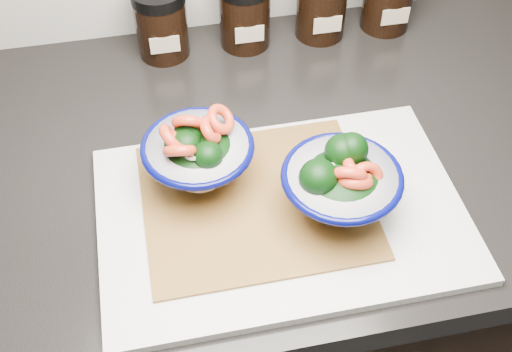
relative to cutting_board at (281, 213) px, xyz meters
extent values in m
cube|color=black|center=(-0.01, 0.12, -0.48)|extent=(3.43, 0.58, 0.86)
cube|color=black|center=(-0.01, 0.12, -0.03)|extent=(3.50, 0.60, 0.04)
cube|color=silver|center=(0.00, 0.00, 0.00)|extent=(0.45, 0.30, 0.01)
cube|color=#A87932|center=(-0.03, 0.02, 0.01)|extent=(0.28, 0.24, 0.00)
cylinder|color=white|center=(-0.09, 0.07, 0.02)|extent=(0.05, 0.05, 0.01)
ellipsoid|color=white|center=(-0.09, 0.07, 0.03)|extent=(0.08, 0.08, 0.03)
torus|color=#04074A|center=(-0.09, 0.07, 0.07)|extent=(0.14, 0.14, 0.01)
torus|color=#04074A|center=(-0.09, 0.07, 0.05)|extent=(0.12, 0.12, 0.00)
ellipsoid|color=black|center=(-0.09, 0.07, 0.06)|extent=(0.10, 0.10, 0.05)
ellipsoid|color=black|center=(-0.10, 0.07, 0.08)|extent=(0.04, 0.04, 0.03)
cylinder|color=#477233|center=(-0.10, 0.07, 0.07)|extent=(0.02, 0.01, 0.03)
ellipsoid|color=black|center=(-0.08, 0.04, 0.08)|extent=(0.04, 0.04, 0.03)
cylinder|color=#477233|center=(-0.08, 0.04, 0.06)|extent=(0.01, 0.01, 0.02)
ellipsoid|color=black|center=(-0.10, 0.08, 0.07)|extent=(0.04, 0.04, 0.04)
cylinder|color=#477233|center=(-0.10, 0.08, 0.06)|extent=(0.01, 0.01, 0.03)
torus|color=#DF572A|center=(-0.10, 0.09, 0.09)|extent=(0.06, 0.04, 0.06)
torus|color=#DF572A|center=(-0.07, 0.07, 0.09)|extent=(0.04, 0.05, 0.05)
torus|color=#DF572A|center=(-0.11, 0.05, 0.09)|extent=(0.06, 0.05, 0.05)
torus|color=#DF572A|center=(-0.12, 0.06, 0.09)|extent=(0.04, 0.06, 0.06)
torus|color=#DF572A|center=(-0.06, 0.09, 0.09)|extent=(0.05, 0.05, 0.04)
cylinder|color=#CCBC8E|center=(-0.10, 0.04, 0.08)|extent=(0.02, 0.02, 0.01)
cylinder|color=#CCBC8E|center=(-0.08, 0.07, 0.08)|extent=(0.02, 0.02, 0.01)
cylinder|color=white|center=(0.07, -0.02, 0.02)|extent=(0.05, 0.05, 0.01)
ellipsoid|color=white|center=(0.07, -0.02, 0.03)|extent=(0.08, 0.08, 0.04)
torus|color=#04074A|center=(0.07, -0.02, 0.07)|extent=(0.14, 0.14, 0.01)
torus|color=#04074A|center=(0.07, -0.02, 0.06)|extent=(0.12, 0.12, 0.00)
ellipsoid|color=black|center=(0.07, -0.02, 0.06)|extent=(0.11, 0.11, 0.05)
ellipsoid|color=black|center=(0.07, 0.01, 0.08)|extent=(0.04, 0.04, 0.04)
cylinder|color=#477233|center=(0.07, 0.01, 0.07)|extent=(0.01, 0.01, 0.03)
ellipsoid|color=black|center=(0.04, -0.02, 0.08)|extent=(0.05, 0.05, 0.04)
cylinder|color=#477233|center=(0.04, -0.02, 0.06)|extent=(0.02, 0.02, 0.03)
ellipsoid|color=black|center=(0.08, 0.01, 0.09)|extent=(0.04, 0.04, 0.04)
cylinder|color=#477233|center=(0.08, 0.01, 0.07)|extent=(0.01, 0.02, 0.03)
torus|color=#DF572A|center=(0.08, -0.03, 0.08)|extent=(0.05, 0.05, 0.04)
torus|color=#DF572A|center=(0.08, -0.02, 0.08)|extent=(0.06, 0.06, 0.05)
torus|color=#DF572A|center=(0.09, -0.03, 0.08)|extent=(0.05, 0.03, 0.05)
torus|color=#DF572A|center=(0.07, -0.03, 0.08)|extent=(0.05, 0.04, 0.05)
cylinder|color=#CCBC8E|center=(0.08, -0.03, 0.08)|extent=(0.02, 0.02, 0.01)
cylinder|color=#CCBC8E|center=(0.05, -0.01, 0.08)|extent=(0.02, 0.02, 0.01)
cylinder|color=black|center=(-0.11, 0.36, 0.04)|extent=(0.08, 0.08, 0.09)
cube|color=#C6B793|center=(-0.11, 0.32, 0.04)|extent=(0.05, 0.00, 0.03)
cylinder|color=black|center=(0.02, 0.36, 0.04)|extent=(0.08, 0.08, 0.09)
cube|color=#C6B793|center=(0.02, 0.32, 0.04)|extent=(0.04, 0.00, 0.03)
cylinder|color=black|center=(0.15, 0.36, 0.04)|extent=(0.08, 0.08, 0.09)
cube|color=#C6B793|center=(0.15, 0.32, 0.04)|extent=(0.04, 0.00, 0.03)
cylinder|color=black|center=(0.26, 0.36, 0.04)|extent=(0.08, 0.08, 0.09)
cube|color=#C6B793|center=(0.26, 0.32, 0.04)|extent=(0.05, 0.00, 0.03)
camera|label=1|loc=(-0.13, -0.48, 0.63)|focal=45.00mm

